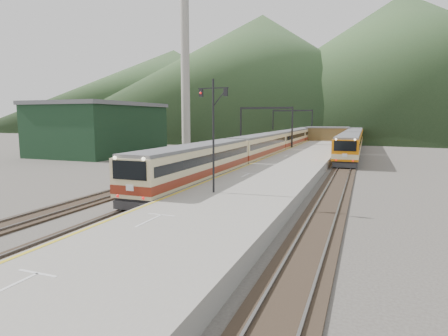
% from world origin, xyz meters
% --- Properties ---
extents(track_main, '(2.60, 200.00, 0.23)m').
position_xyz_m(track_main, '(0.00, 40.00, 0.07)').
color(track_main, black).
rests_on(track_main, ground).
extents(track_far, '(2.60, 200.00, 0.23)m').
position_xyz_m(track_far, '(-5.00, 40.00, 0.07)').
color(track_far, black).
rests_on(track_far, ground).
extents(track_second, '(2.60, 200.00, 0.23)m').
position_xyz_m(track_second, '(11.50, 40.00, 0.07)').
color(track_second, black).
rests_on(track_second, ground).
extents(platform, '(8.00, 100.00, 1.00)m').
position_xyz_m(platform, '(5.60, 38.00, 0.50)').
color(platform, gray).
rests_on(platform, ground).
extents(gantry_near, '(9.55, 0.25, 8.00)m').
position_xyz_m(gantry_near, '(-2.85, 55.00, 5.59)').
color(gantry_near, black).
rests_on(gantry_near, ground).
extents(gantry_far, '(9.55, 0.25, 8.00)m').
position_xyz_m(gantry_far, '(-2.85, 80.00, 5.59)').
color(gantry_far, black).
rests_on(gantry_far, ground).
extents(warehouse, '(14.50, 20.50, 8.60)m').
position_xyz_m(warehouse, '(-28.00, 42.00, 4.32)').
color(warehouse, black).
rests_on(warehouse, ground).
extents(smokestack, '(1.80, 1.80, 30.00)m').
position_xyz_m(smokestack, '(-22.00, 62.00, 15.00)').
color(smokestack, '#9E998E').
rests_on(smokestack, ground).
extents(station_shed, '(9.40, 4.40, 3.10)m').
position_xyz_m(station_shed, '(5.60, 78.00, 2.57)').
color(station_shed, brown).
rests_on(station_shed, platform).
extents(hill_a, '(180.00, 180.00, 60.00)m').
position_xyz_m(hill_a, '(-40.00, 190.00, 30.00)').
color(hill_a, '#2E4927').
rests_on(hill_a, ground).
extents(hill_b, '(220.00, 220.00, 75.00)m').
position_xyz_m(hill_b, '(30.00, 230.00, 37.50)').
color(hill_b, '#2E4927').
rests_on(hill_b, ground).
extents(hill_d, '(200.00, 200.00, 55.00)m').
position_xyz_m(hill_d, '(-120.00, 240.00, 27.50)').
color(hill_d, '#2E4927').
rests_on(hill_d, ground).
extents(main_train, '(3.00, 82.29, 3.67)m').
position_xyz_m(main_train, '(0.00, 51.05, 2.06)').
color(main_train, '#CEBE8B').
rests_on(main_train, track_main).
extents(second_train, '(3.08, 63.15, 3.76)m').
position_xyz_m(second_train, '(11.50, 67.68, 2.11)').
color(second_train, orange).
rests_on(second_train, track_second).
extents(signal_mast, '(2.20, 0.29, 7.62)m').
position_xyz_m(signal_mast, '(4.09, 13.73, 5.62)').
color(signal_mast, black).
rests_on(signal_mast, platform).
extents(short_signal_b, '(0.25, 0.21, 2.27)m').
position_xyz_m(short_signal_b, '(-3.31, 32.56, 1.46)').
color(short_signal_b, black).
rests_on(short_signal_b, ground).
extents(short_signal_c, '(0.25, 0.20, 2.27)m').
position_xyz_m(short_signal_c, '(-6.66, 21.73, 1.46)').
color(short_signal_c, black).
rests_on(short_signal_c, ground).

